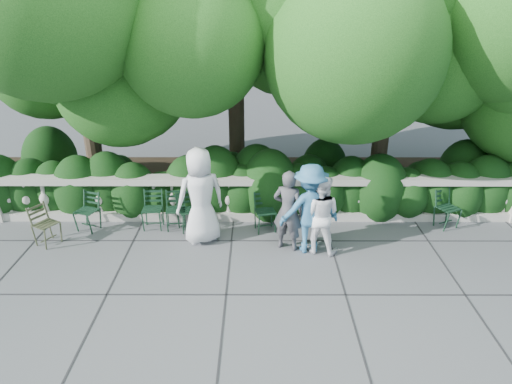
{
  "coord_description": "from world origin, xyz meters",
  "views": [
    {
      "loc": [
        0.02,
        -7.27,
        4.65
      ],
      "look_at": [
        0.0,
        1.0,
        1.0
      ],
      "focal_mm": 32.0,
      "sensor_mm": 36.0,
      "label": 1
    }
  ],
  "objects_px": {
    "chair_a": "(153,231)",
    "person_casual_man": "(320,214)",
    "chair_c": "(177,232)",
    "chair_weathered": "(54,245)",
    "chair_f": "(450,230)",
    "chair_e": "(267,234)",
    "chair_d": "(192,232)",
    "chair_b": "(85,233)",
    "person_woman_grey": "(288,211)",
    "person_businessman": "(200,196)",
    "person_older_blue": "(310,209)"
  },
  "relations": [
    {
      "from": "chair_weathered",
      "to": "person_businessman",
      "type": "xyz_separation_m",
      "value": [
        2.94,
        0.23,
        0.98
      ]
    },
    {
      "from": "chair_weathered",
      "to": "person_casual_man",
      "type": "xyz_separation_m",
      "value": [
        5.24,
        -0.17,
        0.79
      ]
    },
    {
      "from": "chair_a",
      "to": "chair_b",
      "type": "bearing_deg",
      "value": -177.98
    },
    {
      "from": "chair_b",
      "to": "person_woman_grey",
      "type": "bearing_deg",
      "value": 12.33
    },
    {
      "from": "chair_d",
      "to": "person_businessman",
      "type": "relative_size",
      "value": 0.43
    },
    {
      "from": "chair_d",
      "to": "person_woman_grey",
      "type": "distance_m",
      "value": 2.22
    },
    {
      "from": "chair_d",
      "to": "person_woman_grey",
      "type": "height_order",
      "value": "person_woman_grey"
    },
    {
      "from": "chair_a",
      "to": "chair_f",
      "type": "height_order",
      "value": "same"
    },
    {
      "from": "chair_e",
      "to": "person_businessman",
      "type": "height_order",
      "value": "person_businessman"
    },
    {
      "from": "chair_e",
      "to": "chair_f",
      "type": "distance_m",
      "value": 3.91
    },
    {
      "from": "chair_c",
      "to": "chair_f",
      "type": "xyz_separation_m",
      "value": [
        5.8,
        0.1,
        0.0
      ]
    },
    {
      "from": "chair_a",
      "to": "chair_c",
      "type": "relative_size",
      "value": 1.0
    },
    {
      "from": "chair_c",
      "to": "chair_weathered",
      "type": "height_order",
      "value": "same"
    },
    {
      "from": "chair_f",
      "to": "person_older_blue",
      "type": "xyz_separation_m",
      "value": [
        -3.11,
        -0.82,
        0.89
      ]
    },
    {
      "from": "chair_b",
      "to": "chair_weathered",
      "type": "relative_size",
      "value": 1.0
    },
    {
      "from": "chair_c",
      "to": "person_casual_man",
      "type": "relative_size",
      "value": 0.53
    },
    {
      "from": "chair_b",
      "to": "person_older_blue",
      "type": "relative_size",
      "value": 0.47
    },
    {
      "from": "chair_d",
      "to": "chair_c",
      "type": "bearing_deg",
      "value": 148.67
    },
    {
      "from": "person_casual_man",
      "to": "chair_f",
      "type": "bearing_deg",
      "value": -146.66
    },
    {
      "from": "chair_d",
      "to": "chair_a",
      "type": "bearing_deg",
      "value": 150.62
    },
    {
      "from": "chair_b",
      "to": "chair_e",
      "type": "xyz_separation_m",
      "value": [
        3.82,
        -0.03,
        0.0
      ]
    },
    {
      "from": "chair_c",
      "to": "person_woman_grey",
      "type": "bearing_deg",
      "value": -23.38
    },
    {
      "from": "chair_a",
      "to": "person_casual_man",
      "type": "bearing_deg",
      "value": -13.61
    },
    {
      "from": "chair_a",
      "to": "person_woman_grey",
      "type": "height_order",
      "value": "person_woman_grey"
    },
    {
      "from": "chair_b",
      "to": "person_businessman",
      "type": "xyz_separation_m",
      "value": [
        2.51,
        -0.29,
        0.98
      ]
    },
    {
      "from": "chair_a",
      "to": "person_businessman",
      "type": "relative_size",
      "value": 0.43
    },
    {
      "from": "chair_d",
      "to": "person_businessman",
      "type": "height_order",
      "value": "person_businessman"
    },
    {
      "from": "chair_a",
      "to": "chair_e",
      "type": "height_order",
      "value": "same"
    },
    {
      "from": "person_casual_man",
      "to": "person_businessman",
      "type": "bearing_deg",
      "value": 7.18
    },
    {
      "from": "chair_d",
      "to": "chair_weathered",
      "type": "height_order",
      "value": "same"
    },
    {
      "from": "chair_a",
      "to": "person_casual_man",
      "type": "xyz_separation_m",
      "value": [
        3.4,
        -0.77,
        0.79
      ]
    },
    {
      "from": "chair_b",
      "to": "person_casual_man",
      "type": "relative_size",
      "value": 0.53
    },
    {
      "from": "chair_c",
      "to": "chair_f",
      "type": "distance_m",
      "value": 5.81
    },
    {
      "from": "chair_d",
      "to": "person_older_blue",
      "type": "xyz_separation_m",
      "value": [
        2.38,
        -0.69,
        0.89
      ]
    },
    {
      "from": "chair_weathered",
      "to": "person_casual_man",
      "type": "height_order",
      "value": "person_casual_man"
    },
    {
      "from": "chair_e",
      "to": "chair_weathered",
      "type": "height_order",
      "value": "same"
    },
    {
      "from": "chair_d",
      "to": "chair_e",
      "type": "relative_size",
      "value": 1.0
    },
    {
      "from": "chair_e",
      "to": "chair_c",
      "type": "bearing_deg",
      "value": 163.56
    },
    {
      "from": "person_older_blue",
      "to": "chair_f",
      "type": "bearing_deg",
      "value": -175.61
    },
    {
      "from": "person_woman_grey",
      "to": "person_older_blue",
      "type": "height_order",
      "value": "person_older_blue"
    },
    {
      "from": "chair_weathered",
      "to": "person_older_blue",
      "type": "xyz_separation_m",
      "value": [
        5.05,
        -0.14,
        0.89
      ]
    },
    {
      "from": "person_businessman",
      "to": "person_casual_man",
      "type": "distance_m",
      "value": 2.34
    },
    {
      "from": "chair_b",
      "to": "chair_f",
      "type": "relative_size",
      "value": 1.0
    },
    {
      "from": "chair_f",
      "to": "person_older_blue",
      "type": "bearing_deg",
      "value": 168.91
    },
    {
      "from": "person_businessman",
      "to": "person_casual_man",
      "type": "xyz_separation_m",
      "value": [
        2.3,
        -0.4,
        -0.19
      ]
    },
    {
      "from": "chair_f",
      "to": "chair_c",
      "type": "bearing_deg",
      "value": 155.13
    },
    {
      "from": "chair_c",
      "to": "chair_weathered",
      "type": "distance_m",
      "value": 2.42
    },
    {
      "from": "chair_a",
      "to": "chair_weathered",
      "type": "relative_size",
      "value": 1.0
    },
    {
      "from": "person_woman_grey",
      "to": "person_older_blue",
      "type": "relative_size",
      "value": 0.92
    },
    {
      "from": "chair_a",
      "to": "chair_f",
      "type": "bearing_deg",
      "value": -0.14
    }
  ]
}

